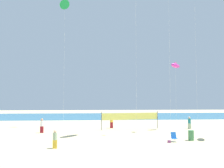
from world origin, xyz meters
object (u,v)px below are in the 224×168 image
at_px(beachgoer_white_shirt, 42,125).
at_px(beachgoer_teal_shirt, 189,122).
at_px(beachgoer_mustard_shirt, 112,121).
at_px(volleyball_net, 130,117).
at_px(kite_green_delta, 65,5).
at_px(trash_barrel, 191,135).
at_px(beach_handbag, 169,142).
at_px(beachgoer_sage_shirt, 55,138).
at_px(kite_magenta_inflatable, 175,66).
at_px(folding_beach_chair, 174,137).

distance_m(beachgoer_white_shirt, beachgoer_teal_shirt, 19.26).
distance_m(beachgoer_mustard_shirt, volleyball_net, 2.85).
height_order(beachgoer_teal_shirt, kite_green_delta, kite_green_delta).
height_order(beachgoer_mustard_shirt, beachgoer_white_shirt, beachgoer_mustard_shirt).
bearing_deg(beachgoer_teal_shirt, trash_barrel, 68.01).
height_order(beachgoer_mustard_shirt, beach_handbag, beachgoer_mustard_shirt).
xyz_separation_m(beachgoer_sage_shirt, beachgoer_mustard_shirt, (5.46, 12.14, 0.15)).
xyz_separation_m(trash_barrel, kite_magenta_inflatable, (1.25, 7.48, 8.05)).
bearing_deg(beachgoer_mustard_shirt, kite_magenta_inflatable, 74.82).
height_order(folding_beach_chair, kite_magenta_inflatable, kite_magenta_inflatable).
bearing_deg(beachgoer_sage_shirt, beachgoer_teal_shirt, 156.37).
height_order(kite_green_delta, kite_magenta_inflatable, kite_green_delta).
xyz_separation_m(beach_handbag, kite_magenta_inflatable, (3.78, 8.47, 8.43)).
relative_size(folding_beach_chair, volleyball_net, 0.11).
bearing_deg(volleyball_net, trash_barrel, -59.01).
distance_m(beach_handbag, kite_magenta_inflatable, 12.54).
distance_m(beachgoer_sage_shirt, volleyball_net, 13.38).
height_order(beachgoer_sage_shirt, beachgoer_white_shirt, beachgoer_white_shirt).
bearing_deg(kite_magenta_inflatable, beachgoer_sage_shirt, -143.99).
distance_m(beachgoer_sage_shirt, beach_handbag, 10.38).
distance_m(beachgoer_sage_shirt, beachgoer_teal_shirt, 19.22).
height_order(trash_barrel, kite_green_delta, kite_green_delta).
bearing_deg(kite_green_delta, beach_handbag, -47.07).
height_order(beachgoer_sage_shirt, beachgoer_mustard_shirt, beachgoer_mustard_shirt).
relative_size(beachgoer_teal_shirt, trash_barrel, 1.69).
bearing_deg(beachgoer_white_shirt, kite_magenta_inflatable, -128.86).
relative_size(folding_beach_chair, kite_green_delta, 0.05).
bearing_deg(kite_green_delta, beachgoer_mustard_shirt, -17.12).
height_order(folding_beach_chair, trash_barrel, trash_barrel).
relative_size(beachgoer_sage_shirt, beachgoer_white_shirt, 0.89).
xyz_separation_m(beachgoer_teal_shirt, kite_magenta_inflatable, (-1.98, -0.53, 7.66)).
distance_m(folding_beach_chair, kite_green_delta, 24.81).
relative_size(beachgoer_mustard_shirt, volleyball_net, 0.23).
bearing_deg(volleyball_net, folding_beach_chair, -70.83).
bearing_deg(kite_green_delta, beachgoer_teal_shirt, -11.59).
height_order(beachgoer_teal_shirt, trash_barrel, beachgoer_teal_shirt).
relative_size(trash_barrel, volleyball_net, 0.13).
distance_m(folding_beach_chair, kite_magenta_inflatable, 11.76).
relative_size(beachgoer_mustard_shirt, beachgoer_teal_shirt, 1.10).
relative_size(volleyball_net, beach_handbag, 27.42).
xyz_separation_m(volleyball_net, kite_green_delta, (-9.38, 3.50, 16.64)).
bearing_deg(trash_barrel, beachgoer_white_shirt, 159.96).
bearing_deg(beach_handbag, kite_green_delta, 132.93).
bearing_deg(beachgoer_mustard_shirt, beachgoer_white_shirt, -69.22).
bearing_deg(trash_barrel, kite_magenta_inflatable, 80.55).
bearing_deg(beachgoer_teal_shirt, beachgoer_mustard_shirt, -7.90).
xyz_separation_m(beachgoer_mustard_shirt, trash_barrel, (7.28, -9.46, -0.49)).
height_order(beachgoer_teal_shirt, beach_handbag, beachgoer_teal_shirt).
distance_m(beachgoer_mustard_shirt, beachgoer_white_shirt, 9.37).
relative_size(beachgoer_sage_shirt, volleyball_net, 0.20).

